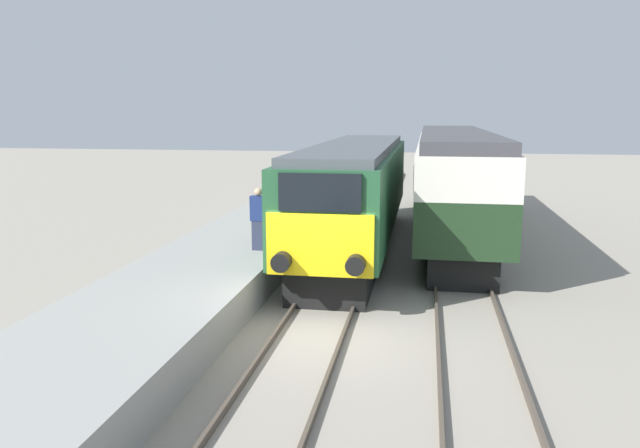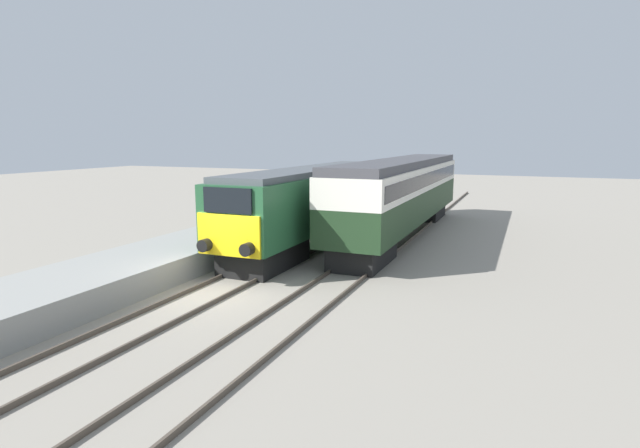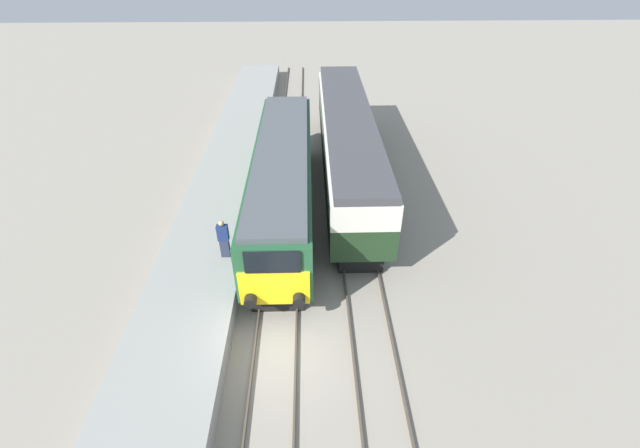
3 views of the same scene
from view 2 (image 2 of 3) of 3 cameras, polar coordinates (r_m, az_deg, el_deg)
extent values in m
plane|color=gray|center=(16.87, -12.36, -7.74)|extent=(120.00, 120.00, 0.00)
cube|color=gray|center=(25.03, -8.07, -0.84)|extent=(3.50, 50.00, 0.90)
cube|color=#4C4238|center=(21.30, -6.21, -3.71)|extent=(0.07, 60.00, 0.14)
cube|color=#4C4238|center=(20.66, -2.72, -4.09)|extent=(0.07, 60.00, 0.14)
cube|color=#4C4238|center=(19.92, 2.41, -4.61)|extent=(0.07, 60.00, 0.14)
cube|color=#4C4238|center=(19.48, 6.38, -4.99)|extent=(0.07, 60.00, 0.14)
cube|color=black|center=(19.75, -6.26, -3.50)|extent=(2.03, 4.00, 1.00)
cube|color=black|center=(28.36, 3.19, 0.58)|extent=(2.03, 4.00, 1.00)
cube|color=#235633|center=(23.70, -0.69, 2.97)|extent=(2.70, 14.61, 2.42)
cube|color=yellow|center=(17.37, -10.40, -1.30)|extent=(2.48, 0.10, 1.45)
cube|color=black|center=(17.18, -10.53, 2.66)|extent=(1.89, 0.10, 0.87)
cube|color=#4C5156|center=(23.58, -0.70, 6.18)|extent=(2.38, 14.02, 0.24)
cylinder|color=black|center=(17.75, -13.04, -2.39)|extent=(0.44, 0.35, 0.44)
cylinder|color=black|center=(16.82, -8.33, -2.90)|extent=(0.44, 0.35, 0.44)
cube|color=black|center=(20.14, 4.92, -3.29)|extent=(1.89, 3.60, 0.95)
cube|color=black|center=(32.53, 12.00, 1.51)|extent=(1.89, 3.60, 0.95)
cube|color=#1E381E|center=(26.08, 9.37, 2.32)|extent=(2.70, 17.37, 1.49)
cube|color=silver|center=(25.95, 9.45, 5.23)|extent=(2.71, 17.37, 1.17)
cube|color=black|center=(25.95, 9.45, 5.23)|extent=(2.75, 16.67, 0.64)
cube|color=#424247|center=(25.90, 9.50, 6.92)|extent=(2.48, 17.37, 0.36)
cube|color=#2D334C|center=(21.00, -11.15, -0.56)|extent=(0.36, 0.24, 0.83)
cube|color=navy|center=(20.88, -11.21, 1.49)|extent=(0.44, 0.26, 0.69)
sphere|color=tan|center=(20.82, -11.26, 2.74)|extent=(0.22, 0.22, 0.22)
camera|label=1|loc=(7.09, -62.72, 2.50)|focal=35.00mm
camera|label=3|loc=(11.33, -51.48, 45.93)|focal=24.00mm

